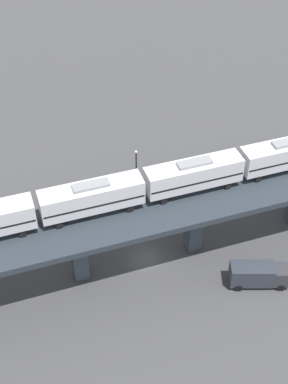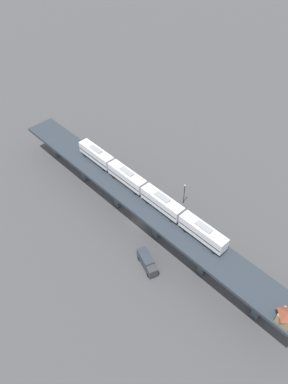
{
  "view_description": "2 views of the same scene",
  "coord_description": "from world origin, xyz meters",
  "px_view_note": "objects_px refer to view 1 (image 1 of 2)",
  "views": [
    {
      "loc": [
        42.09,
        -18.75,
        51.81
      ],
      "look_at": [
        -1.38,
        0.35,
        10.21
      ],
      "focal_mm": 50.0,
      "sensor_mm": 36.0,
      "label": 1
    },
    {
      "loc": [
        48.22,
        44.89,
        74.55
      ],
      "look_at": [
        -1.38,
        0.35,
        10.21
      ],
      "focal_mm": 35.0,
      "sensor_mm": 36.0,
      "label": 2
    }
  ],
  "objects_px": {
    "subway_train": "(144,185)",
    "street_lamp": "(136,167)",
    "delivery_truck": "(258,274)",
    "street_car_blue": "(141,200)"
  },
  "relations": [
    {
      "from": "street_car_blue",
      "to": "subway_train",
      "type": "bearing_deg",
      "value": -21.3
    },
    {
      "from": "delivery_truck",
      "to": "street_lamp",
      "type": "bearing_deg",
      "value": -163.94
    },
    {
      "from": "street_car_blue",
      "to": "delivery_truck",
      "type": "distance_m",
      "value": 20.15
    },
    {
      "from": "subway_train",
      "to": "street_lamp",
      "type": "relative_size",
      "value": 7.18
    },
    {
      "from": "subway_train",
      "to": "street_lamp",
      "type": "xyz_separation_m",
      "value": [
        -11.89,
        4.01,
        -7.14
      ]
    },
    {
      "from": "subway_train",
      "to": "delivery_truck",
      "type": "relative_size",
      "value": 6.65
    },
    {
      "from": "street_car_blue",
      "to": "street_lamp",
      "type": "distance_m",
      "value": 4.95
    },
    {
      "from": "street_lamp",
      "to": "subway_train",
      "type": "bearing_deg",
      "value": -18.64
    },
    {
      "from": "subway_train",
      "to": "delivery_truck",
      "type": "distance_m",
      "value": 17.66
    },
    {
      "from": "street_car_blue",
      "to": "street_lamp",
      "type": "xyz_separation_m",
      "value": [
        -3.71,
        0.82,
        3.17
      ]
    }
  ]
}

